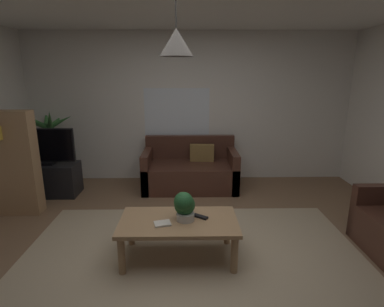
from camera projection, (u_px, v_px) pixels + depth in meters
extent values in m
cube|color=brown|center=(193.00, 260.00, 3.16)|extent=(5.52, 5.05, 0.02)
cube|color=tan|center=(193.00, 271.00, 2.96)|extent=(3.59, 2.78, 0.01)
cube|color=silver|center=(190.00, 108.00, 5.30)|extent=(5.64, 0.06, 2.53)
cube|color=white|center=(177.00, 116.00, 5.29)|extent=(1.12, 0.01, 0.93)
cube|color=#47281E|center=(190.00, 176.00, 5.05)|extent=(1.52, 0.82, 0.42)
cube|color=#47281E|center=(190.00, 147.00, 5.28)|extent=(1.52, 0.12, 0.40)
cube|color=#47281E|center=(147.00, 170.00, 5.01)|extent=(0.12, 0.82, 0.64)
cube|color=#47281E|center=(232.00, 169.00, 5.03)|extent=(0.12, 0.82, 0.64)
cube|color=brown|center=(202.00, 153.00, 5.12)|extent=(0.41, 0.15, 0.28)
cube|color=#A87F56|center=(179.00, 222.00, 3.09)|extent=(1.19, 0.64, 0.04)
cylinder|color=#A87F56|center=(122.00, 256.00, 2.88)|extent=(0.07, 0.07, 0.38)
cylinder|color=#A87F56|center=(234.00, 255.00, 2.90)|extent=(0.07, 0.07, 0.38)
cylinder|color=#A87F56|center=(131.00, 229.00, 3.39)|extent=(0.07, 0.07, 0.38)
cylinder|color=#A87F56|center=(227.00, 228.00, 3.40)|extent=(0.07, 0.07, 0.38)
cube|color=beige|center=(162.00, 224.00, 3.00)|extent=(0.18, 0.16, 0.02)
cube|color=black|center=(200.00, 217.00, 3.13)|extent=(0.16, 0.13, 0.02)
cylinder|color=beige|center=(185.00, 216.00, 3.08)|extent=(0.18, 0.18, 0.08)
sphere|color=#235B2D|center=(185.00, 205.00, 3.07)|extent=(0.21, 0.21, 0.21)
sphere|color=#235B2D|center=(183.00, 202.00, 3.02)|extent=(0.19, 0.19, 0.19)
cube|color=black|center=(49.00, 179.00, 4.77)|extent=(0.90, 0.44, 0.50)
cube|color=black|center=(44.00, 145.00, 4.61)|extent=(0.91, 0.05, 0.51)
cube|color=black|center=(43.00, 145.00, 4.58)|extent=(0.87, 0.00, 0.47)
cube|color=black|center=(46.00, 163.00, 4.68)|extent=(0.24, 0.16, 0.04)
cylinder|color=#4C4C51|center=(54.00, 174.00, 5.32)|extent=(0.32, 0.32, 0.30)
cylinder|color=brown|center=(51.00, 147.00, 5.19)|extent=(0.05, 0.05, 0.68)
cone|color=#3D7F3D|center=(60.00, 122.00, 5.06)|extent=(0.48, 0.17, 0.29)
cone|color=#3D7F3D|center=(57.00, 121.00, 5.23)|extent=(0.24, 0.38, 0.30)
cone|color=#3D7F3D|center=(46.00, 118.00, 5.24)|extent=(0.26, 0.44, 0.39)
cone|color=#3D7F3D|center=(35.00, 123.00, 5.06)|extent=(0.45, 0.17, 0.25)
cone|color=#3D7F3D|center=(35.00, 121.00, 4.88)|extent=(0.28, 0.47, 0.40)
cone|color=#3D7F3D|center=(50.00, 120.00, 4.89)|extent=(0.31, 0.46, 0.43)
cube|color=#A87F56|center=(10.00, 164.00, 4.03)|extent=(0.70, 0.22, 1.40)
cube|color=gold|center=(0.00, 133.00, 3.80)|extent=(0.04, 0.16, 0.17)
cylinder|color=black|center=(176.00, 9.00, 2.58)|extent=(0.01, 0.01, 0.29)
cone|color=#4C4742|center=(176.00, 42.00, 2.65)|extent=(0.30, 0.30, 0.24)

